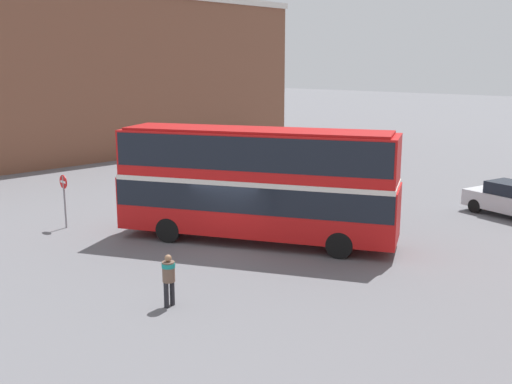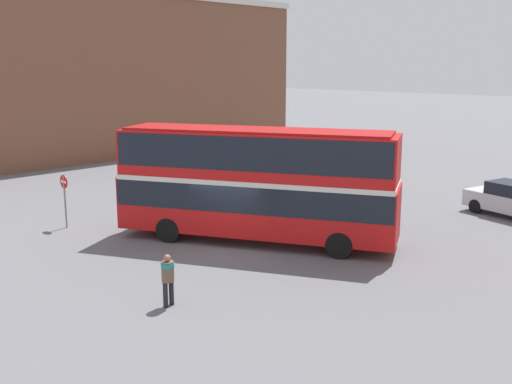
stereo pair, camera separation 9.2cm
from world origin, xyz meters
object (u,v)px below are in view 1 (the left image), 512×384
(double_decker_bus, at_px, (256,178))
(no_entry_sign, at_px, (64,193))
(pedestrian_foreground, at_px, (169,275))
(parked_car_kerb_near, at_px, (509,199))

(double_decker_bus, height_order, no_entry_sign, double_decker_bus)
(pedestrian_foreground, height_order, no_entry_sign, no_entry_sign)
(double_decker_bus, xyz_separation_m, pedestrian_foreground, (2.78, -6.57, -1.65))
(double_decker_bus, relative_size, no_entry_sign, 4.70)
(pedestrian_foreground, distance_m, parked_car_kerb_near, 18.20)
(parked_car_kerb_near, bearing_deg, double_decker_bus, 76.18)
(parked_car_kerb_near, relative_size, no_entry_sign, 1.82)
(no_entry_sign, bearing_deg, double_decker_bus, 30.07)
(double_decker_bus, distance_m, no_entry_sign, 8.73)
(double_decker_bus, xyz_separation_m, no_entry_sign, (-7.50, -4.34, -1.05))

